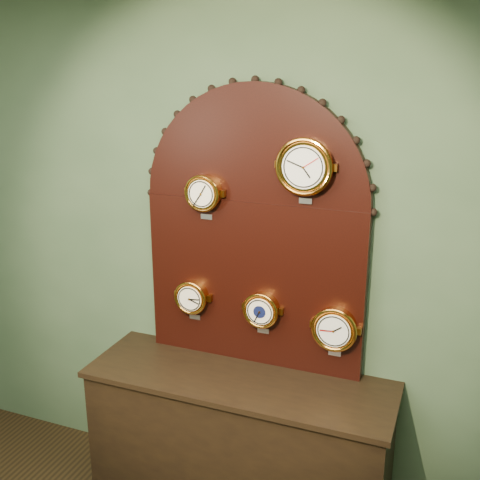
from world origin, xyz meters
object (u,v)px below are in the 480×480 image
at_px(roman_clock, 204,193).
at_px(arabic_clock, 305,166).
at_px(shop_counter, 239,447).
at_px(hygrometer, 192,297).
at_px(tide_clock, 335,329).
at_px(barometer, 262,310).
at_px(display_board, 254,221).

height_order(roman_clock, arabic_clock, arabic_clock).
bearing_deg(shop_counter, hygrometer, 155.52).
bearing_deg(tide_clock, roman_clock, 179.92).
xyz_separation_m(arabic_clock, tide_clock, (0.18, 0.00, -0.82)).
bearing_deg(barometer, hygrometer, 179.95).
bearing_deg(arabic_clock, barometer, 179.49).
distance_m(display_board, hygrometer, 0.57).
bearing_deg(display_board, tide_clock, -8.20).
height_order(roman_clock, barometer, roman_clock).
bearing_deg(arabic_clock, tide_clock, 0.34).
height_order(arabic_clock, hygrometer, arabic_clock).
relative_size(shop_counter, tide_clock, 5.59).
height_order(display_board, arabic_clock, display_board).
bearing_deg(tide_clock, barometer, 179.88).
relative_size(roman_clock, hygrometer, 1.01).
relative_size(roman_clock, arabic_clock, 0.75).
distance_m(roman_clock, arabic_clock, 0.56).
height_order(shop_counter, barometer, barometer).
relative_size(display_board, hygrometer, 6.27).
height_order(arabic_clock, barometer, arabic_clock).
bearing_deg(shop_counter, roman_clock, 148.91).
bearing_deg(roman_clock, arabic_clock, -0.23).
relative_size(display_board, roman_clock, 6.19).
relative_size(shop_counter, roman_clock, 6.47).
xyz_separation_m(roman_clock, barometer, (0.33, -0.00, -0.60)).
distance_m(roman_clock, tide_clock, 0.97).
xyz_separation_m(shop_counter, barometer, (0.07, 0.15, 0.76)).
distance_m(arabic_clock, barometer, 0.80).
bearing_deg(hygrometer, shop_counter, -24.48).
distance_m(barometer, tide_clock, 0.40).
bearing_deg(hygrometer, display_board, 10.96).
distance_m(shop_counter, display_board, 1.25).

